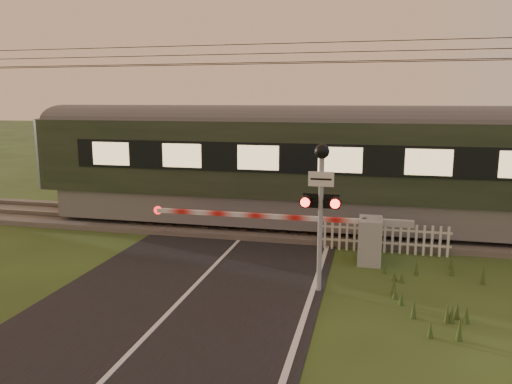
# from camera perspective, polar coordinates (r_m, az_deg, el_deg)

# --- Properties ---
(ground) EXTENTS (160.00, 160.00, 0.00)m
(ground) POSITION_cam_1_polar(r_m,az_deg,el_deg) (11.34, -8.53, -12.18)
(ground) COLOR #2A3B16
(ground) RESTS_ON ground
(road) EXTENTS (6.00, 140.00, 0.03)m
(road) POSITION_cam_1_polar(r_m,az_deg,el_deg) (11.13, -8.90, -12.58)
(road) COLOR black
(road) RESTS_ON ground
(track_bed) EXTENTS (140.00, 3.40, 0.39)m
(track_bed) POSITION_cam_1_polar(r_m,az_deg,el_deg) (17.20, -0.49, -3.88)
(track_bed) COLOR #47423D
(track_bed) RESTS_ON ground
(overhead_wires) EXTENTS (120.00, 0.62, 0.62)m
(overhead_wires) POSITION_cam_1_polar(r_m,az_deg,el_deg) (16.71, -0.53, 15.26)
(overhead_wires) COLOR black
(overhead_wires) RESTS_ON ground
(boom_gate) EXTENTS (7.37, 0.95, 1.26)m
(boom_gate) POSITION_cam_1_polar(r_m,az_deg,el_deg) (13.80, 11.53, -5.08)
(boom_gate) COLOR gray
(boom_gate) RESTS_ON ground
(crossing_signal) EXTENTS (0.87, 0.35, 3.40)m
(crossing_signal) POSITION_cam_1_polar(r_m,az_deg,el_deg) (11.18, 7.44, 0.05)
(crossing_signal) COLOR gray
(crossing_signal) RESTS_ON ground
(picket_fence) EXTENTS (3.64, 0.07, 0.88)m
(picket_fence) POSITION_cam_1_polar(r_m,az_deg,el_deg) (14.81, 14.51, -5.11)
(picket_fence) COLOR silver
(picket_fence) RESTS_ON ground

